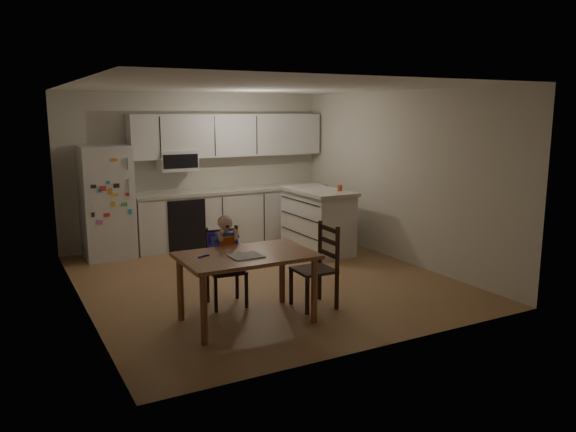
# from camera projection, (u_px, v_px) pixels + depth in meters

# --- Properties ---
(room) EXTENTS (4.52, 5.01, 2.51)m
(room) POSITION_uv_depth(u_px,v_px,m) (246.00, 182.00, 7.65)
(room) COLOR #9A6D46
(room) RESTS_ON ground
(refrigerator) EXTENTS (0.72, 0.70, 1.70)m
(refrigerator) POSITION_uv_depth(u_px,v_px,m) (107.00, 202.00, 8.45)
(refrigerator) COLOR silver
(refrigerator) RESTS_ON ground
(kitchen_run) EXTENTS (3.37, 0.62, 2.15)m
(kitchen_run) POSITION_uv_depth(u_px,v_px,m) (231.00, 191.00, 9.47)
(kitchen_run) COLOR silver
(kitchen_run) RESTS_ON ground
(kitchen_island) EXTENTS (0.70, 1.34, 0.99)m
(kitchen_island) POSITION_uv_depth(u_px,v_px,m) (317.00, 220.00, 8.87)
(kitchen_island) COLOR silver
(kitchen_island) RESTS_ON ground
(red_cup) EXTENTS (0.07, 0.07, 0.09)m
(red_cup) POSITION_uv_depth(u_px,v_px,m) (340.00, 188.00, 8.60)
(red_cup) COLOR #C6491D
(red_cup) RESTS_ON kitchen_island
(dining_table) EXTENTS (1.38, 0.88, 0.74)m
(dining_table) POSITION_uv_depth(u_px,v_px,m) (247.00, 263.00, 5.86)
(dining_table) COLOR brown
(dining_table) RESTS_ON ground
(napkin) EXTENTS (0.32, 0.27, 0.01)m
(napkin) POSITION_uv_depth(u_px,v_px,m) (246.00, 256.00, 5.73)
(napkin) COLOR silver
(napkin) RESTS_ON dining_table
(toddler_spoon) EXTENTS (0.12, 0.06, 0.02)m
(toddler_spoon) POSITION_uv_depth(u_px,v_px,m) (203.00, 256.00, 5.72)
(toddler_spoon) COLOR #3221CE
(toddler_spoon) RESTS_ON dining_table
(chair_booster) EXTENTS (0.43, 0.43, 1.05)m
(chair_booster) POSITION_uv_depth(u_px,v_px,m) (225.00, 251.00, 6.39)
(chair_booster) COLOR black
(chair_booster) RESTS_ON ground
(chair_side) EXTENTS (0.43, 0.43, 0.95)m
(chair_side) POSITION_uv_depth(u_px,v_px,m) (321.00, 260.00, 6.36)
(chair_side) COLOR black
(chair_side) RESTS_ON ground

